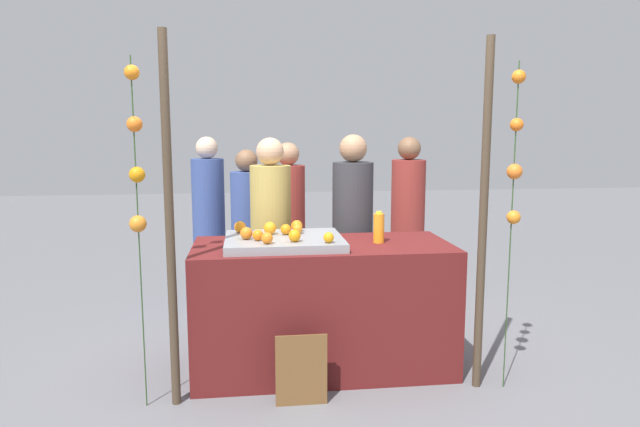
{
  "coord_description": "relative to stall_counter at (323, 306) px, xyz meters",
  "views": [
    {
      "loc": [
        -0.52,
        -3.95,
        1.73
      ],
      "look_at": [
        0.0,
        0.15,
        1.13
      ],
      "focal_mm": 31.68,
      "sensor_mm": 36.0,
      "label": 1
    }
  ],
  "objects": [
    {
      "name": "crowd_person_2",
      "position": [
        -0.14,
        1.45,
        0.29
      ],
      "size": [
        0.33,
        0.33,
        1.62
      ],
      "color": "maroon",
      "rests_on": "ground_plane"
    },
    {
      "name": "orange_6",
      "position": [
        -0.37,
        0.1,
        0.57
      ],
      "size": [
        0.09,
        0.09,
        0.09
      ],
      "primitive_type": "sphere",
      "color": "orange",
      "rests_on": "orange_tray"
    },
    {
      "name": "orange_tray",
      "position": [
        -0.28,
        -0.01,
        0.49
      ],
      "size": [
        0.83,
        0.68,
        0.06
      ],
      "primitive_type": "cube",
      "color": "gray",
      "rests_on": "stall_counter"
    },
    {
      "name": "canopy_post_left",
      "position": [
        -1.01,
        -0.45,
        0.7
      ],
      "size": [
        0.06,
        0.06,
        2.33
      ],
      "primitive_type": "cylinder",
      "color": "#473828",
      "rests_on": "ground_plane"
    },
    {
      "name": "ground_plane",
      "position": [
        0.0,
        0.0,
        -0.46
      ],
      "size": [
        24.0,
        24.0,
        0.0
      ],
      "primitive_type": "plane",
      "color": "slate"
    },
    {
      "name": "orange_8",
      "position": [
        -0.59,
        0.2,
        0.57
      ],
      "size": [
        0.09,
        0.09,
        0.09
      ],
      "primitive_type": "sphere",
      "color": "orange",
      "rests_on": "orange_tray"
    },
    {
      "name": "orange_2",
      "position": [
        -0.17,
        0.19,
        0.57
      ],
      "size": [
        0.09,
        0.09,
        0.09
      ],
      "primitive_type": "sphere",
      "color": "orange",
      "rests_on": "orange_tray"
    },
    {
      "name": "vendor_left",
      "position": [
        -0.34,
        0.69,
        0.32
      ],
      "size": [
        0.34,
        0.34,
        1.68
      ],
      "color": "tan",
      "rests_on": "ground_plane"
    },
    {
      "name": "orange_4",
      "position": [
        -0.46,
        -0.12,
        0.56
      ],
      "size": [
        0.08,
        0.08,
        0.08
      ],
      "primitive_type": "sphere",
      "color": "orange",
      "rests_on": "orange_tray"
    },
    {
      "name": "juice_bottle",
      "position": [
        0.41,
        0.0,
        0.57
      ],
      "size": [
        0.08,
        0.08,
        0.23
      ],
      "color": "orange",
      "rests_on": "stall_counter"
    },
    {
      "name": "canopy_post_right",
      "position": [
        1.01,
        -0.45,
        0.7
      ],
      "size": [
        0.06,
        0.06,
        2.33
      ],
      "primitive_type": "cylinder",
      "color": "#473828",
      "rests_on": "ground_plane"
    },
    {
      "name": "crowd_person_3",
      "position": [
        1.05,
        1.46,
        0.32
      ],
      "size": [
        0.34,
        0.34,
        1.68
      ],
      "color": "maroon",
      "rests_on": "ground_plane"
    },
    {
      "name": "orange_3",
      "position": [
        0.01,
        -0.26,
        0.56
      ],
      "size": [
        0.07,
        0.07,
        0.07
      ],
      "primitive_type": "sphere",
      "color": "orange",
      "rests_on": "orange_tray"
    },
    {
      "name": "orange_1",
      "position": [
        -0.17,
        0.1,
        0.56
      ],
      "size": [
        0.07,
        0.07,
        0.07
      ],
      "primitive_type": "sphere",
      "color": "orange",
      "rests_on": "orange_tray"
    },
    {
      "name": "orange_7",
      "position": [
        -0.22,
        -0.2,
        0.57
      ],
      "size": [
        0.08,
        0.08,
        0.08
      ],
      "primitive_type": "sphere",
      "color": "orange",
      "rests_on": "orange_tray"
    },
    {
      "name": "crowd_person_0",
      "position": [
        -0.94,
        1.96,
        0.32
      ],
      "size": [
        0.34,
        0.34,
        1.68
      ],
      "color": "#384C8C",
      "rests_on": "ground_plane"
    },
    {
      "name": "orange_0",
      "position": [
        -0.54,
        -0.07,
        0.57
      ],
      "size": [
        0.09,
        0.09,
        0.09
      ],
      "primitive_type": "sphere",
      "color": "orange",
      "rests_on": "orange_tray"
    },
    {
      "name": "chalkboard_sign",
      "position": [
        -0.21,
        -0.57,
        -0.24
      ],
      "size": [
        0.33,
        0.03,
        0.48
      ],
      "color": "brown",
      "rests_on": "ground_plane"
    },
    {
      "name": "orange_5",
      "position": [
        -0.41,
        -0.24,
        0.56
      ],
      "size": [
        0.08,
        0.08,
        0.08
      ],
      "primitive_type": "sphere",
      "color": "orange",
      "rests_on": "orange_tray"
    },
    {
      "name": "crowd_person_1",
      "position": [
        -0.54,
        1.43,
        0.26
      ],
      "size": [
        0.31,
        0.31,
        1.56
      ],
      "color": "#384C8C",
      "rests_on": "ground_plane"
    },
    {
      "name": "garland_strand_left",
      "position": [
        -1.19,
        -0.47,
        1.09
      ],
      "size": [
        0.11,
        0.1,
        2.17
      ],
      "color": "#2D4C23",
      "rests_on": "ground_plane"
    },
    {
      "name": "stall_counter",
      "position": [
        0.0,
        0.0,
        0.0
      ],
      "size": [
        1.85,
        0.82,
        0.93
      ],
      "primitive_type": "cube",
      "color": "#5B1919",
      "rests_on": "ground_plane"
    },
    {
      "name": "vendor_right",
      "position": [
        0.34,
        0.68,
        0.33
      ],
      "size": [
        0.34,
        0.34,
        1.7
      ],
      "color": "#333338",
      "rests_on": "ground_plane"
    },
    {
      "name": "garland_strand_right",
      "position": [
        1.18,
        -0.5,
        1.11
      ],
      "size": [
        0.1,
        0.1,
        2.17
      ],
      "color": "#2D4C23",
      "rests_on": "ground_plane"
    },
    {
      "name": "orange_9",
      "position": [
        -0.26,
        0.08,
        0.56
      ],
      "size": [
        0.08,
        0.08,
        0.08
      ],
      "primitive_type": "sphere",
      "color": "orange",
      "rests_on": "orange_tray"
    }
  ]
}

